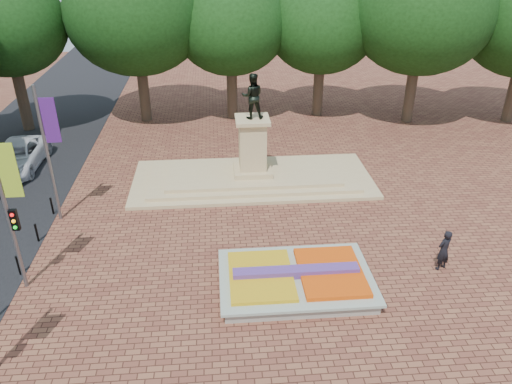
# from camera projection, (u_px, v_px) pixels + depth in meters

# --- Properties ---
(ground) EXTENTS (90.00, 90.00, 0.00)m
(ground) POSITION_uv_depth(u_px,v_px,m) (267.00, 259.00, 22.50)
(ground) COLOR brown
(ground) RESTS_ON ground
(flower_bed) EXTENTS (6.30, 4.30, 0.91)m
(flower_bed) POSITION_uv_depth(u_px,v_px,m) (296.00, 279.00, 20.64)
(flower_bed) COLOR gray
(flower_bed) RESTS_ON ground
(monument) EXTENTS (14.00, 6.00, 6.40)m
(monument) POSITION_uv_depth(u_px,v_px,m) (253.00, 167.00, 29.14)
(monument) COLOR tan
(monument) RESTS_ON ground
(tree_row_back) EXTENTS (44.80, 8.80, 10.43)m
(tree_row_back) POSITION_uv_depth(u_px,v_px,m) (274.00, 33.00, 35.42)
(tree_row_back) COLOR #3B2C20
(tree_row_back) RESTS_ON ground
(banner_poles) EXTENTS (0.88, 11.17, 7.00)m
(banner_poles) POSITION_uv_depth(u_px,v_px,m) (6.00, 209.00, 18.78)
(banner_poles) COLOR slate
(banner_poles) RESTS_ON ground
(bollard_row) EXTENTS (0.12, 13.12, 0.98)m
(bollard_row) POSITION_uv_depth(u_px,v_px,m) (7.00, 284.00, 20.12)
(bollard_row) COLOR black
(bollard_row) RESTS_ON ground
(van) EXTENTS (2.76, 5.90, 1.63)m
(van) POSITION_uv_depth(u_px,v_px,m) (17.00, 156.00, 30.70)
(van) COLOR silver
(van) RESTS_ON ground
(pedestrian) EXTENTS (0.83, 0.71, 1.93)m
(pedestrian) POSITION_uv_depth(u_px,v_px,m) (444.00, 250.00, 21.46)
(pedestrian) COLOR black
(pedestrian) RESTS_ON ground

